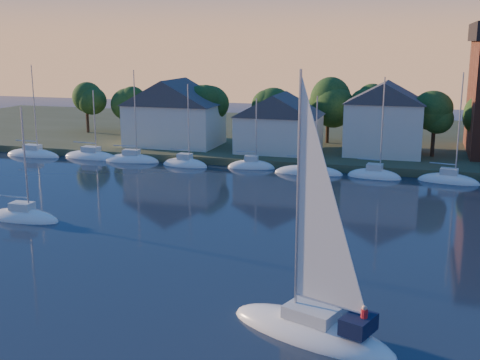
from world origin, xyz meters
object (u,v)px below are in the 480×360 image
at_px(clubhouse_centre, 279,122).
at_px(hero_sailboat, 313,325).
at_px(clubhouse_west, 174,112).
at_px(drifting_sailboat_left, 23,219).
at_px(clubhouse_east, 385,118).

bearing_deg(clubhouse_centre, hero_sailboat, -74.60).
height_order(clubhouse_west, drifting_sailboat_left, clubhouse_west).
xyz_separation_m(clubhouse_west, clubhouse_east, (30.00, 1.00, 0.07)).
xyz_separation_m(clubhouse_centre, hero_sailboat, (13.77, -49.99, -4.50)).
relative_size(clubhouse_east, hero_sailboat, 0.67).
distance_m(clubhouse_centre, clubhouse_east, 14.17).
height_order(clubhouse_west, hero_sailboat, hero_sailboat).
relative_size(clubhouse_east, drifting_sailboat_left, 0.92).
height_order(clubhouse_east, hero_sailboat, hero_sailboat).
xyz_separation_m(clubhouse_west, drifting_sailboat_left, (0.41, -36.68, -5.84)).
bearing_deg(hero_sailboat, clubhouse_west, -39.24).
distance_m(clubhouse_west, clubhouse_east, 30.02).
distance_m(clubhouse_east, drifting_sailboat_left, 48.28).
distance_m(hero_sailboat, drifting_sailboat_left, 32.67).
height_order(clubhouse_east, drifting_sailboat_left, clubhouse_east).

